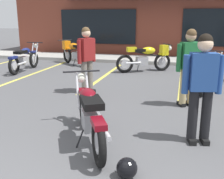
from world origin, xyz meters
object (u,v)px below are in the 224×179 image
at_px(person_in_shorts_foreground, 189,63).
at_px(helmet_on_pavement, 127,168).
at_px(motorcycle_foreground_classic, 90,114).
at_px(motorcycle_blue_standard, 147,57).
at_px(person_near_building, 202,83).
at_px(motorcycle_silver_naked, 74,52).
at_px(motorcycle_green_cafe_racer, 210,73).
at_px(person_by_back_row, 87,56).
at_px(motorcycle_red_sportbike, 25,58).

bearing_deg(person_in_shorts_foreground, helmet_on_pavement, -102.67).
height_order(motorcycle_foreground_classic, motorcycle_blue_standard, same).
bearing_deg(motorcycle_blue_standard, motorcycle_foreground_classic, -90.62).
bearing_deg(person_near_building, motorcycle_silver_naked, 126.38).
xyz_separation_m(motorcycle_green_cafe_racer, person_by_back_row, (-3.08, -1.09, 0.49)).
relative_size(motorcycle_silver_naked, person_by_back_row, 1.07).
bearing_deg(person_near_building, helmet_on_pavement, -124.47).
distance_m(motorcycle_red_sportbike, person_in_shorts_foreground, 6.35).
bearing_deg(motorcycle_red_sportbike, motorcycle_foreground_classic, -49.50).
bearing_deg(person_by_back_row, motorcycle_green_cafe_racer, 19.49).
bearing_deg(motorcycle_foreground_classic, motorcycle_silver_naked, 114.24).
height_order(motorcycle_silver_naked, person_in_shorts_foreground, person_in_shorts_foreground).
height_order(motorcycle_silver_naked, helmet_on_pavement, motorcycle_silver_naked).
bearing_deg(helmet_on_pavement, motorcycle_green_cafe_racer, 74.65).
bearing_deg(person_near_building, motorcycle_foreground_classic, -165.67).
xyz_separation_m(motorcycle_green_cafe_racer, person_near_building, (-0.42, -3.41, 0.49)).
distance_m(motorcycle_blue_standard, person_by_back_row, 3.46).
bearing_deg(person_in_shorts_foreground, motorcycle_foreground_classic, -123.13).
bearing_deg(helmet_on_pavement, person_in_shorts_foreground, 77.33).
relative_size(motorcycle_blue_standard, person_near_building, 1.12).
distance_m(motorcycle_blue_standard, motorcycle_green_cafe_racer, 2.94).
bearing_deg(motorcycle_blue_standard, motorcycle_silver_naked, 165.99).
distance_m(person_in_shorts_foreground, helmet_on_pavement, 3.26).
bearing_deg(motorcycle_red_sportbike, motorcycle_silver_naked, 56.22).
bearing_deg(motorcycle_foreground_classic, person_near_building, 14.33).
xyz_separation_m(person_by_back_row, helmet_on_pavement, (1.80, -3.58, -0.82)).
relative_size(motorcycle_silver_naked, person_in_shorts_foreground, 1.07).
bearing_deg(motorcycle_foreground_classic, motorcycle_red_sportbike, 130.50).
distance_m(motorcycle_foreground_classic, person_in_shorts_foreground, 2.71).
bearing_deg(motorcycle_green_cafe_racer, person_by_back_row, -160.51).
distance_m(motorcycle_red_sportbike, motorcycle_blue_standard, 4.44).
relative_size(motorcycle_foreground_classic, person_near_building, 1.15).
bearing_deg(person_in_shorts_foreground, motorcycle_red_sportbike, 154.35).
xyz_separation_m(motorcycle_red_sportbike, person_in_shorts_foreground, (5.71, -2.74, 0.49)).
xyz_separation_m(motorcycle_silver_naked, motorcycle_blue_standard, (3.11, -0.78, 0.00)).
xyz_separation_m(motorcycle_silver_naked, motorcycle_green_cafe_racer, (5.10, -2.95, -0.07)).
height_order(motorcycle_foreground_classic, motorcycle_red_sportbike, same).
bearing_deg(motorcycle_red_sportbike, person_near_building, -37.78).
bearing_deg(person_by_back_row, helmet_on_pavement, -63.33).
height_order(motorcycle_red_sportbike, person_by_back_row, person_by_back_row).
bearing_deg(person_by_back_row, motorcycle_red_sportbike, 145.16).
distance_m(motorcycle_green_cafe_racer, helmet_on_pavement, 4.86).
bearing_deg(motorcycle_silver_naked, person_near_building, -53.62).
distance_m(motorcycle_foreground_classic, motorcycle_blue_standard, 6.00).
distance_m(motorcycle_red_sportbike, motorcycle_silver_naked, 2.16).
distance_m(motorcycle_green_cafe_racer, person_near_building, 3.47).
height_order(motorcycle_blue_standard, person_near_building, person_near_building).
height_order(motorcycle_red_sportbike, motorcycle_silver_naked, same).
bearing_deg(motorcycle_green_cafe_racer, helmet_on_pavement, -105.35).
bearing_deg(motorcycle_blue_standard, person_by_back_row, -108.61).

